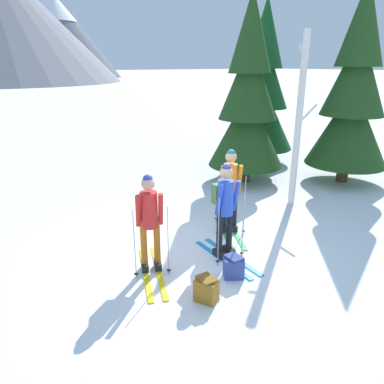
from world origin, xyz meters
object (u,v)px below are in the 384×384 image
skier_in_orange (230,186)px  pine_tree_far (262,91)px  backpack_on_snow_front (206,289)px  skier_in_blue (225,206)px  backpack_on_snow_beside (234,267)px  pine_tree_mid (248,100)px  skier_in_red (149,218)px  birch_tree_tall (299,121)px  pine_tree_near (354,95)px

skier_in_orange → pine_tree_far: size_ratio=0.33×
skier_in_orange → backpack_on_snow_front: 2.58m
skier_in_blue → skier_in_orange: (0.74, 0.79, 0.01)m
backpack_on_snow_beside → backpack_on_snow_front: bearing=-159.7°
pine_tree_mid → pine_tree_far: (1.90, 1.45, 0.08)m
skier_in_orange → pine_tree_far: pine_tree_far is taller
skier_in_red → backpack_on_snow_beside: size_ratio=4.27×
skier_in_red → skier_in_orange: (2.05, 0.49, 0.04)m
skier_in_red → backpack_on_snow_front: 1.46m
skier_in_red → pine_tree_mid: size_ratio=0.33×
skier_in_orange → backpack_on_snow_front: (-1.76, -1.71, -0.80)m
skier_in_blue → birch_tree_tall: (3.06, 1.19, 1.06)m
backpack_on_snow_front → backpack_on_snow_beside: 0.78m
skier_in_blue → pine_tree_far: (5.19, 4.71, 1.47)m
skier_in_blue → skier_in_orange: size_ratio=1.00×
pine_tree_far → backpack_on_snow_beside: bearing=-135.7°
skier_in_blue → pine_tree_mid: size_ratio=0.33×
pine_tree_mid → pine_tree_far: pine_tree_far is taller
skier_in_red → birch_tree_tall: (4.38, 0.90, 1.10)m
pine_tree_near → backpack_on_snow_front: pine_tree_near is taller
pine_tree_mid → skier_in_orange: bearing=-136.0°
skier_in_red → backpack_on_snow_beside: (1.02, -0.95, -0.76)m
skier_in_orange → pine_tree_far: bearing=41.3°
skier_in_red → skier_in_blue: bearing=-12.6°
pine_tree_mid → birch_tree_tall: bearing=-96.3°
skier_in_red → skier_in_blue: skier_in_blue is taller
skier_in_blue → backpack_on_snow_front: 1.59m
skier_in_orange → pine_tree_mid: pine_tree_mid is taller
skier_in_blue → backpack_on_snow_beside: skier_in_blue is taller
skier_in_orange → pine_tree_mid: size_ratio=0.34×
pine_tree_near → birch_tree_tall: 2.75m
skier_in_red → skier_in_orange: bearing=13.5°
backpack_on_snow_front → birch_tree_tall: bearing=27.3°
skier_in_red → pine_tree_far: size_ratio=0.32×
skier_in_red → pine_tree_mid: bearing=32.7°
pine_tree_near → skier_in_orange: bearing=-170.0°
pine_tree_far → birch_tree_tall: bearing=-121.2°
birch_tree_tall → skier_in_red: bearing=-168.4°
skier_in_orange → pine_tree_far: (4.45, 3.92, 1.46)m
pine_tree_near → pine_tree_mid: bearing=147.0°
pine_tree_mid → birch_tree_tall: 2.10m
backpack_on_snow_front → backpack_on_snow_beside: bearing=20.3°
pine_tree_near → backpack_on_snow_front: 7.60m
skier_in_orange → birch_tree_tall: birch_tree_tall is taller
skier_in_red → skier_in_blue: (1.32, -0.30, 0.04)m
birch_tree_tall → backpack_on_snow_front: bearing=-152.7°
pine_tree_far → birch_tree_tall: size_ratio=1.33×
skier_in_red → backpack_on_snow_front: bearing=-76.6°
pine_tree_mid → backpack_on_snow_front: size_ratio=13.13×
pine_tree_near → birch_tree_tall: size_ratio=1.36×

